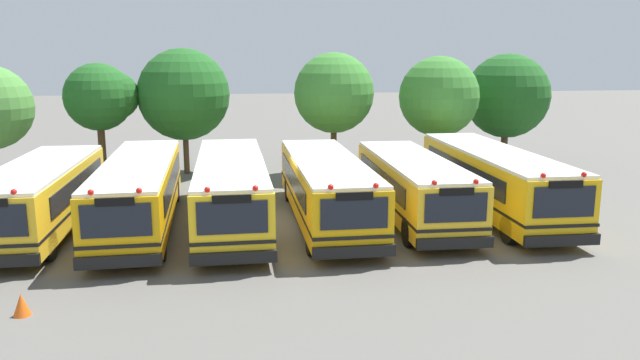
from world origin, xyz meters
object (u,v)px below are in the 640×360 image
object	(u,v)px
school_bus_3	(326,187)
tree_2	(183,94)
tree_4	(439,95)
school_bus_0	(41,195)
tree_3	(334,93)
tree_5	(506,93)
school_bus_1	(139,190)
school_bus_4	(413,185)
school_bus_5	(493,178)
tree_1	(103,97)
traffic_cone	(22,305)
school_bus_2	(231,188)

from	to	relation	value
school_bus_3	tree_2	bearing A→B (deg)	-60.69
school_bus_3	tree_2	distance (m)	12.67
tree_4	school_bus_0	bearing A→B (deg)	-154.02
tree_3	tree_4	world-z (taller)	tree_3
school_bus_3	tree_5	size ratio (longest dim) A/B	1.71
school_bus_1	school_bus_4	size ratio (longest dim) A/B	1.14
tree_2	tree_5	xyz separation A→B (m)	(18.42, 0.51, -0.20)
tree_3	school_bus_5	bearing A→B (deg)	-60.33
school_bus_1	tree_2	xyz separation A→B (m)	(1.02, 10.42, 2.92)
tree_1	school_bus_0	bearing A→B (deg)	-93.00
school_bus_5	school_bus_1	bearing A→B (deg)	1.49
tree_2	tree_3	xyz separation A→B (m)	(7.87, -1.69, 0.05)
school_bus_4	traffic_cone	distance (m)	14.32
school_bus_0	school_bus_3	xyz separation A→B (m)	(10.41, -0.20, -0.00)
school_bus_1	tree_1	world-z (taller)	tree_1
school_bus_2	tree_1	distance (m)	12.06
school_bus_5	tree_5	xyz separation A→B (m)	(5.56, 10.97, 2.69)
school_bus_0	tree_4	xyz separation A→B (m)	(18.00, 8.77, 2.83)
tree_4	school_bus_4	bearing A→B (deg)	-114.75
tree_2	tree_4	xyz separation A→B (m)	(13.55, -1.81, -0.12)
school_bus_2	school_bus_4	xyz separation A→B (m)	(7.01, -0.31, -0.05)
school_bus_3	school_bus_5	distance (m)	6.91
tree_4	tree_5	world-z (taller)	tree_5
school_bus_4	tree_3	distance (m)	9.80
tree_2	tree_4	world-z (taller)	tree_2
school_bus_4	school_bus_3	bearing A→B (deg)	-0.24
school_bus_0	tree_5	distance (m)	25.57
school_bus_5	tree_1	distance (m)	19.63
tree_1	tree_2	bearing A→B (deg)	9.98
school_bus_4	tree_2	xyz separation A→B (m)	(-9.36, 10.89, 2.98)
school_bus_1	tree_1	xyz separation A→B (m)	(-2.91, 9.73, 2.83)
school_bus_2	tree_3	bearing A→B (deg)	-121.65
school_bus_0	tree_1	size ratio (longest dim) A/B	1.68
school_bus_5	tree_2	bearing A→B (deg)	-37.47
tree_3	traffic_cone	distance (m)	20.17
tree_1	traffic_cone	world-z (taller)	tree_1
school_bus_5	tree_2	size ratio (longest dim) A/B	1.71
school_bus_1	school_bus_4	distance (m)	10.39
school_bus_4	traffic_cone	xyz separation A→B (m)	(-12.23, -7.38, -1.05)
school_bus_1	school_bus_2	xyz separation A→B (m)	(3.37, -0.17, 0.00)
school_bus_4	school_bus_1	bearing A→B (deg)	-1.00
tree_2	tree_5	bearing A→B (deg)	1.59
tree_2	tree_3	bearing A→B (deg)	-12.14
school_bus_4	tree_3	size ratio (longest dim) A/B	1.56
tree_5	traffic_cone	world-z (taller)	tree_5
tree_4	traffic_cone	size ratio (longest dim) A/B	11.17
school_bus_4	tree_4	world-z (taller)	tree_4
tree_1	tree_4	distance (m)	17.52
tree_3	tree_1	bearing A→B (deg)	175.15
school_bus_0	school_bus_2	size ratio (longest dim) A/B	0.88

